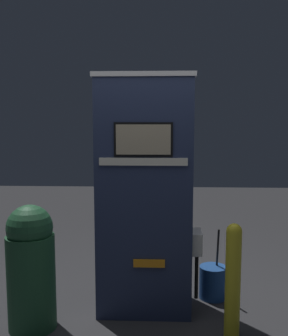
% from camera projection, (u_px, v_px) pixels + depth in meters
% --- Properties ---
extents(ground_plane, '(14.00, 14.00, 0.00)m').
position_uv_depth(ground_plane, '(143.00, 321.00, 3.40)').
color(ground_plane, '#2D2D30').
extents(gas_pump, '(0.93, 0.56, 2.12)m').
position_uv_depth(gas_pump, '(145.00, 195.00, 3.53)').
color(gas_pump, '#232D4C').
rests_on(gas_pump, ground_plane).
extents(safety_bollard, '(0.12, 0.12, 0.94)m').
position_uv_depth(safety_bollard, '(233.00, 279.00, 3.08)').
color(safety_bollard, yellow).
rests_on(safety_bollard, ground_plane).
extents(trash_bin, '(0.40, 0.40, 1.05)m').
position_uv_depth(trash_bin, '(31.00, 266.00, 3.24)').
color(trash_bin, '#1E4C2D').
rests_on(trash_bin, ground_plane).
extents(squeegee_bucket, '(0.27, 0.27, 0.70)m').
position_uv_depth(squeegee_bucket, '(213.00, 282.00, 3.84)').
color(squeegee_bucket, '#1E478C').
rests_on(squeegee_bucket, ground_plane).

